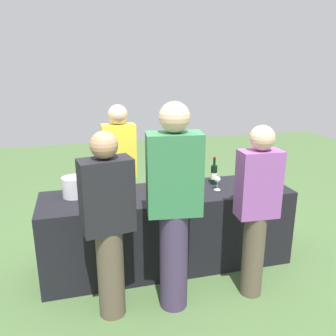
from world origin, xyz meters
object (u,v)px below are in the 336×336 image
(wine_bottle_1, at_px, (157,178))
(wine_glass_1, at_px, (124,189))
(guest_0, at_px, (108,222))
(wine_glass_0, at_px, (112,192))
(wine_bottle_2, at_px, (214,174))
(server_pouring, at_px, (120,169))
(guest_1, at_px, (174,203))
(wine_bottle_0, at_px, (97,184))
(ice_bucket, at_px, (74,187))
(wine_bottle_3, at_px, (249,169))
(wine_glass_2, at_px, (196,184))
(guest_2, at_px, (257,207))
(wine_glass_3, at_px, (218,180))

(wine_bottle_1, xyz_separation_m, wine_glass_1, (-0.36, -0.17, -0.02))
(guest_0, bearing_deg, wine_glass_0, 70.47)
(wine_bottle_2, height_order, server_pouring, server_pouring)
(guest_0, relative_size, guest_1, 0.89)
(wine_bottle_0, distance_m, ice_bucket, 0.22)
(wine_bottle_3, relative_size, guest_1, 0.18)
(server_pouring, bearing_deg, wine_glass_2, 132.84)
(wine_bottle_0, distance_m, wine_bottle_3, 1.63)
(wine_glass_2, relative_size, guest_0, 0.08)
(guest_1, distance_m, guest_2, 0.73)
(ice_bucket, xyz_separation_m, guest_0, (0.25, -0.74, -0.05))
(wine_glass_0, bearing_deg, guest_0, -99.82)
(wine_glass_2, height_order, guest_1, guest_1)
(guest_1, bearing_deg, wine_glass_0, 137.06)
(wine_bottle_1, bearing_deg, wine_glass_3, -15.28)
(wine_bottle_0, distance_m, wine_glass_0, 0.25)
(ice_bucket, bearing_deg, wine_glass_2, -9.01)
(server_pouring, bearing_deg, ice_bucket, 45.20)
(server_pouring, relative_size, guest_2, 1.03)
(guest_0, height_order, guest_1, guest_1)
(wine_bottle_2, relative_size, wine_glass_2, 2.33)
(wine_bottle_3, bearing_deg, wine_bottle_1, -176.10)
(wine_bottle_0, bearing_deg, wine_bottle_2, 1.28)
(ice_bucket, bearing_deg, wine_bottle_2, 0.03)
(guest_1, bearing_deg, wine_bottle_3, 44.44)
(wine_bottle_1, height_order, wine_bottle_3, wine_bottle_1)
(guest_0, bearing_deg, guest_2, -11.94)
(wine_bottle_3, xyz_separation_m, guest_1, (-1.08, -0.82, 0.04))
(wine_bottle_2, xyz_separation_m, wine_bottle_3, (0.43, 0.05, 0.01))
(wine_bottle_2, height_order, wine_glass_1, wine_bottle_2)
(wine_glass_2, height_order, server_pouring, server_pouring)
(wine_glass_3, height_order, guest_0, guest_0)
(ice_bucket, distance_m, guest_1, 1.09)
(wine_glass_3, xyz_separation_m, guest_2, (0.10, -0.61, -0.04))
(wine_bottle_0, bearing_deg, guest_0, -87.61)
(wine_glass_3, distance_m, server_pouring, 1.12)
(wine_glass_0, height_order, wine_glass_3, wine_glass_0)
(guest_0, bearing_deg, wine_bottle_2, 22.64)
(wine_glass_0, bearing_deg, wine_bottle_3, 11.12)
(wine_glass_0, bearing_deg, guest_1, -50.16)
(wine_bottle_0, height_order, wine_glass_3, wine_bottle_0)
(wine_glass_0, height_order, ice_bucket, ice_bucket)
(wine_glass_0, distance_m, server_pouring, 0.77)
(ice_bucket, xyz_separation_m, guest_1, (0.77, -0.77, 0.06))
(wine_glass_2, bearing_deg, wine_glass_3, 1.05)
(wine_bottle_1, distance_m, wine_bottle_2, 0.62)
(guest_2, bearing_deg, wine_glass_0, 157.94)
(wine_bottle_2, height_order, ice_bucket, wine_bottle_2)
(wine_bottle_1, bearing_deg, wine_bottle_3, 3.90)
(wine_bottle_0, relative_size, wine_glass_0, 2.17)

